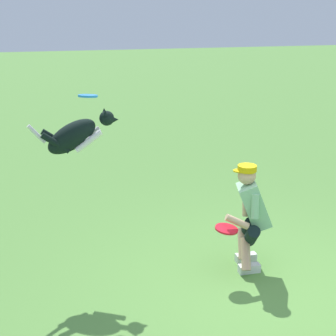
{
  "coord_description": "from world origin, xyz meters",
  "views": [
    {
      "loc": [
        2.29,
        4.65,
        3.1
      ],
      "look_at": [
        0.93,
        -0.9,
        1.26
      ],
      "focal_mm": 56.01,
      "sensor_mm": 36.0,
      "label": 1
    }
  ],
  "objects": [
    {
      "name": "frisbee_flying",
      "position": [
        1.79,
        -1.16,
        2.08
      ],
      "size": [
        0.28,
        0.28,
        0.05
      ],
      "primitive_type": "cylinder",
      "rotation": [
        -0.05,
        0.07,
        3.45
      ],
      "color": "#2B8BE1"
    },
    {
      "name": "frisbee_held",
      "position": [
        0.35,
        -0.5,
        0.61
      ],
      "size": [
        0.38,
        0.38,
        0.06
      ],
      "primitive_type": "cylinder",
      "rotation": [
        -0.14,
        -0.02,
        0.82
      ],
      "color": "red",
      "rests_on": "person"
    },
    {
      "name": "dog",
      "position": [
        1.94,
        -1.17,
        1.64
      ],
      "size": [
        1.02,
        0.29,
        0.58
      ],
      "rotation": [
        0.0,
        0.0,
        3.13
      ],
      "color": "black"
    },
    {
      "name": "ground_plane",
      "position": [
        0.0,
        0.0,
        0.0
      ],
      "size": [
        60.0,
        60.0,
        0.0
      ],
      "primitive_type": "plane",
      "color": "#578B3E"
    },
    {
      "name": "person",
      "position": [
        -0.01,
        -0.66,
        0.7
      ],
      "size": [
        0.65,
        0.66,
        1.29
      ],
      "rotation": [
        0.0,
        0.0,
        -0.24
      ],
      "color": "silver",
      "rests_on": "ground_plane"
    }
  ]
}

